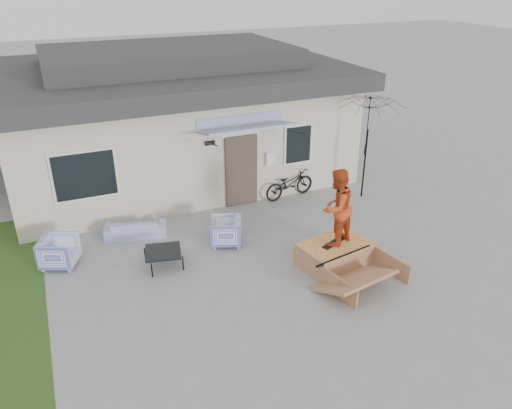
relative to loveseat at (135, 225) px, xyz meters
name	(u,v)px	position (x,y,z in m)	size (l,w,h in m)	color
ground	(277,296)	(2.21, -3.82, -0.30)	(90.00, 90.00, 0.00)	gray
grass_strip	(10,303)	(-2.99, -1.82, -0.30)	(1.40, 8.00, 0.01)	#264519
house	(172,113)	(2.21, 4.18, 1.64)	(10.80, 8.49, 4.10)	beige
loveseat	(135,225)	(0.00, 0.00, 0.00)	(1.55, 0.45, 0.60)	#4D56BC
armchair_left	(59,250)	(-1.88, -0.72, 0.09)	(0.77, 0.72, 0.79)	#4D56BC
armchair_right	(226,230)	(2.00, -1.30, 0.08)	(0.74, 0.70, 0.76)	#4D56BC
coffee_table	(164,258)	(0.31, -1.71, -0.10)	(0.80, 0.80, 0.40)	black
bicycle	(290,180)	(4.71, 0.55, 0.24)	(0.59, 1.69, 1.08)	black
patio_umbrella	(367,141)	(6.76, -0.27, 1.45)	(2.39, 2.28, 2.20)	black
skate_ramp	(334,254)	(3.99, -3.20, -0.04)	(1.57, 2.09, 0.52)	#A06B48
skateboard	(334,242)	(3.98, -3.15, 0.24)	(0.73, 0.18, 0.05)	black
skater	(337,206)	(3.98, -3.15, 1.17)	(0.88, 0.68, 1.81)	#C24219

